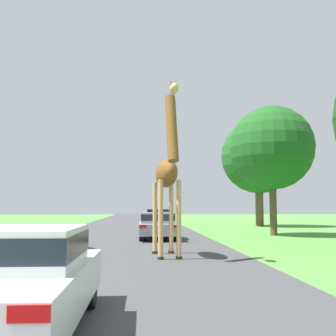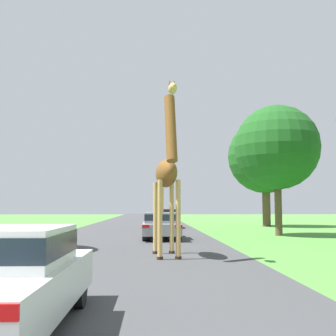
% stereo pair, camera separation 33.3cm
% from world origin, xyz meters
% --- Properties ---
extents(road, '(8.19, 120.00, 0.00)m').
position_xyz_m(road, '(0.00, 30.00, 0.00)').
color(road, '#424244').
rests_on(road, ground).
extents(giraffe_near_road, '(0.84, 2.94, 5.12)m').
position_xyz_m(giraffe_near_road, '(1.58, 12.35, 2.58)').
color(giraffe_near_road, tan).
rests_on(giraffe_near_road, ground).
extents(car_lead_maroon, '(1.81, 4.03, 1.27)m').
position_xyz_m(car_lead_maroon, '(-0.79, 4.84, 0.68)').
color(car_lead_maroon, silver).
rests_on(car_lead_maroon, ground).
extents(car_queue_right, '(1.71, 4.23, 1.24)m').
position_xyz_m(car_queue_right, '(1.56, 19.48, 0.67)').
color(car_queue_right, gray).
rests_on(car_queue_right, ground).
extents(car_queue_left, '(1.74, 4.00, 1.32)m').
position_xyz_m(car_queue_left, '(2.00, 29.97, 0.72)').
color(car_queue_left, '#561914').
rests_on(car_queue_left, ground).
extents(tree_right_cluster, '(5.76, 5.76, 8.28)m').
position_xyz_m(tree_right_cluster, '(9.87, 31.46, 5.38)').
color(tree_right_cluster, brown).
rests_on(tree_right_cluster, ground).
extents(tree_far_right, '(4.51, 4.51, 6.92)m').
position_xyz_m(tree_far_right, '(7.77, 21.45, 4.65)').
color(tree_far_right, brown).
rests_on(tree_far_right, ground).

